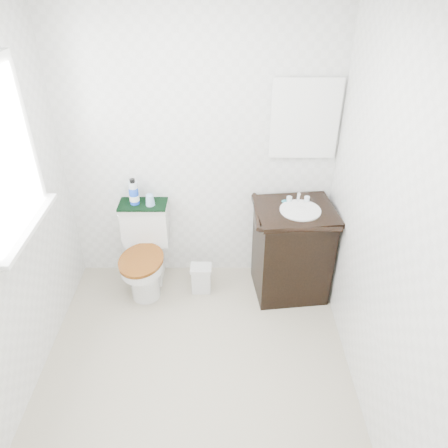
{
  "coord_description": "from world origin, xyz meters",
  "views": [
    {
      "loc": [
        0.2,
        -2.02,
        2.57
      ],
      "look_at": [
        0.2,
        0.75,
        0.78
      ],
      "focal_mm": 35.0,
      "sensor_mm": 36.0,
      "label": 1
    }
  ],
  "objects_px": {
    "vanity": "(292,249)",
    "cup": "(150,200)",
    "toilet": "(146,254)",
    "mouthwash_bottle": "(134,193)",
    "trash_bin": "(201,278)"
  },
  "relations": [
    {
      "from": "cup",
      "to": "vanity",
      "type": "bearing_deg",
      "value": -7.85
    },
    {
      "from": "trash_bin",
      "to": "vanity",
      "type": "bearing_deg",
      "value": 1.29
    },
    {
      "from": "mouthwash_bottle",
      "to": "cup",
      "type": "xyz_separation_m",
      "value": [
        0.13,
        -0.03,
        -0.05
      ]
    },
    {
      "from": "vanity",
      "to": "cup",
      "type": "bearing_deg",
      "value": 172.15
    },
    {
      "from": "trash_bin",
      "to": "cup",
      "type": "distance_m",
      "value": 0.81
    },
    {
      "from": "vanity",
      "to": "mouthwash_bottle",
      "type": "bearing_deg",
      "value": 171.83
    },
    {
      "from": "vanity",
      "to": "mouthwash_bottle",
      "type": "height_order",
      "value": "mouthwash_bottle"
    },
    {
      "from": "trash_bin",
      "to": "toilet",
      "type": "bearing_deg",
      "value": 169.93
    },
    {
      "from": "mouthwash_bottle",
      "to": "trash_bin",
      "type": "bearing_deg",
      "value": -20.77
    },
    {
      "from": "mouthwash_bottle",
      "to": "cup",
      "type": "bearing_deg",
      "value": -11.02
    },
    {
      "from": "toilet",
      "to": "cup",
      "type": "xyz_separation_m",
      "value": [
        0.07,
        0.09,
        0.48
      ]
    },
    {
      "from": "vanity",
      "to": "cup",
      "type": "relative_size",
      "value": 9.8
    },
    {
      "from": "trash_bin",
      "to": "mouthwash_bottle",
      "type": "height_order",
      "value": "mouthwash_bottle"
    },
    {
      "from": "cup",
      "to": "toilet",
      "type": "bearing_deg",
      "value": -126.03
    },
    {
      "from": "mouthwash_bottle",
      "to": "cup",
      "type": "height_order",
      "value": "mouthwash_bottle"
    }
  ]
}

